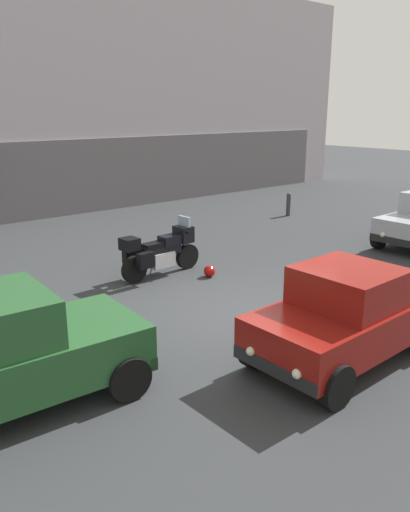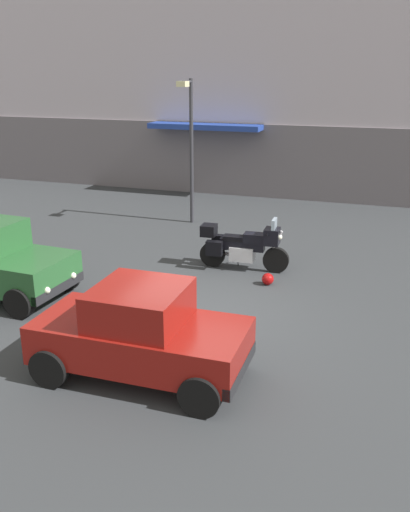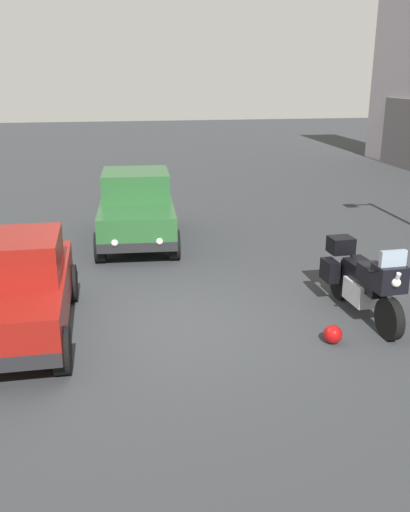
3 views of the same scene
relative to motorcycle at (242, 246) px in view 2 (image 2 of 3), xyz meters
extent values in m
plane|color=#2D3033|center=(-0.07, -3.16, -0.62)|extent=(80.00, 80.00, 0.00)
cube|color=#B2A8B2|center=(-0.07, 9.44, 3.89)|extent=(34.26, 2.40, 9.02)
cube|color=#625C62|center=(-0.07, 8.22, 0.78)|extent=(30.84, 0.12, 2.80)
cube|color=navy|center=(-3.61, 7.79, 2.08)|extent=(4.40, 1.10, 0.20)
cylinder|color=black|center=(0.85, 0.04, -0.30)|extent=(0.65, 0.17, 0.64)
cylinder|color=black|center=(-0.76, -0.04, -0.30)|extent=(0.65, 0.17, 0.64)
cylinder|color=#B7B7BC|center=(0.83, 0.04, 0.13)|extent=(0.33, 0.08, 0.68)
cube|color=#B7B7BC|center=(0.01, 0.00, -0.20)|extent=(0.62, 0.43, 0.36)
cube|color=black|center=(0.01, 0.00, 0.04)|extent=(1.11, 0.33, 0.28)
cube|color=black|center=(0.31, 0.01, 0.22)|extent=(0.53, 0.36, 0.24)
cube|color=black|center=(-0.19, -0.01, 0.18)|extent=(0.57, 0.32, 0.12)
cube|color=black|center=(0.73, 0.03, 0.30)|extent=(0.38, 0.46, 0.40)
cube|color=#8C9EAD|center=(0.77, 0.03, 0.60)|extent=(0.10, 0.40, 0.28)
sphere|color=#EAEACC|center=(0.91, 0.04, 0.30)|extent=(0.14, 0.14, 0.14)
cylinder|color=black|center=(0.65, 0.03, 0.40)|extent=(0.07, 0.62, 0.04)
cylinder|color=#B7B7BC|center=(-0.60, 0.17, -0.32)|extent=(0.55, 0.11, 0.09)
cube|color=black|center=(-0.66, 0.25, -0.04)|extent=(0.41, 0.22, 0.36)
cube|color=black|center=(-0.63, -0.31, -0.04)|extent=(0.41, 0.22, 0.36)
cube|color=black|center=(-0.86, -0.04, 0.33)|extent=(0.38, 0.42, 0.28)
cylinder|color=black|center=(-0.15, 0.17, -0.47)|extent=(0.03, 0.13, 0.29)
sphere|color=#990C0C|center=(0.85, -0.83, -0.48)|extent=(0.28, 0.28, 0.28)
cube|color=#8C9EAD|center=(-4.30, -3.38, 0.70)|extent=(0.14, 1.40, 0.54)
cube|color=black|center=(-3.06, -3.45, -0.20)|extent=(0.21, 1.64, 0.20)
cylinder|color=black|center=(-3.41, -2.65, -0.30)|extent=(0.65, 0.26, 0.64)
cylinder|color=black|center=(-3.50, -4.21, -0.30)|extent=(0.65, 0.26, 0.64)
sphere|color=silver|center=(-2.98, -3.00, -0.08)|extent=(0.14, 0.14, 0.14)
sphere|color=silver|center=(-3.03, -3.90, -0.08)|extent=(0.14, 0.14, 0.14)
cube|color=maroon|center=(-0.22, -5.43, 0.02)|extent=(3.42, 1.59, 0.64)
cube|color=maroon|center=(-0.22, -5.43, 0.64)|extent=(1.41, 1.45, 0.60)
cube|color=#8C9EAD|center=(-0.87, -5.44, 0.64)|extent=(0.07, 1.33, 0.51)
cube|color=#8C9EAD|center=(0.43, -5.43, 0.64)|extent=(0.07, 1.33, 0.48)
cube|color=black|center=(-1.87, -5.45, -0.20)|extent=(0.14, 1.56, 0.20)
cube|color=black|center=(1.43, -5.42, -0.20)|extent=(0.14, 1.56, 0.20)
cylinder|color=black|center=(-1.46, -6.19, -0.30)|extent=(0.64, 0.23, 0.64)
cylinder|color=black|center=(-1.48, -4.71, -0.30)|extent=(0.64, 0.23, 0.64)
cylinder|color=black|center=(1.04, -6.16, -0.30)|extent=(0.64, 0.23, 0.64)
cylinder|color=black|center=(1.02, -4.68, -0.30)|extent=(0.64, 0.23, 0.64)
sphere|color=silver|center=(-1.92, -5.88, -0.08)|extent=(0.14, 0.14, 0.14)
sphere|color=silver|center=(-1.92, -5.02, -0.08)|extent=(0.14, 0.14, 0.14)
cylinder|color=#2D2D33|center=(-2.72, 3.80, 1.64)|extent=(0.12, 0.12, 4.52)
cylinder|color=#2D2D33|center=(-2.72, 3.45, 3.80)|extent=(0.08, 0.70, 0.08)
cube|color=beige|center=(-2.72, 3.10, 3.75)|extent=(0.28, 0.36, 0.16)
camera|label=1|loc=(-6.74, -9.74, 3.32)|focal=35.81mm
camera|label=2|loc=(3.29, -12.59, 4.15)|focal=38.50mm
camera|label=3|loc=(7.75, -3.96, 3.16)|focal=38.78mm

